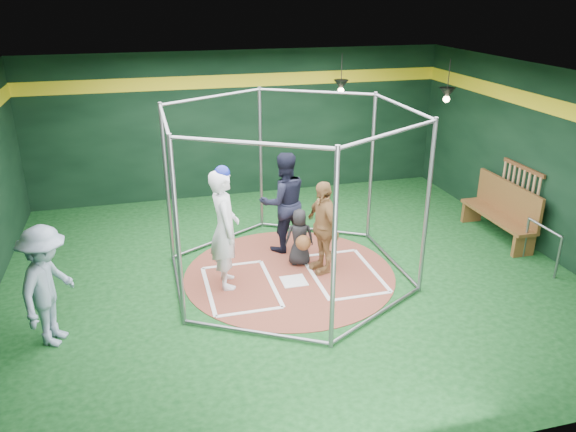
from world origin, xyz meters
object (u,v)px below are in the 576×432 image
object	(u,v)px
batter_figure	(225,228)
umpire	(284,202)
visitor_leopard	(323,227)
dugout_bench	(502,210)

from	to	relation	value
batter_figure	umpire	size ratio (longest dim) A/B	1.09
visitor_leopard	dugout_bench	size ratio (longest dim) A/B	0.84
visitor_leopard	dugout_bench	bearing A→B (deg)	86.54
dugout_bench	visitor_leopard	bearing A→B (deg)	-173.33
batter_figure	umpire	bearing A→B (deg)	40.43
visitor_leopard	umpire	world-z (taller)	umpire
batter_figure	dugout_bench	world-z (taller)	batter_figure
umpire	visitor_leopard	bearing A→B (deg)	107.84
batter_figure	visitor_leopard	xyz separation A→B (m)	(1.76, 0.07, -0.21)
visitor_leopard	umpire	xyz separation A→B (m)	(-0.44, 1.05, 0.13)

